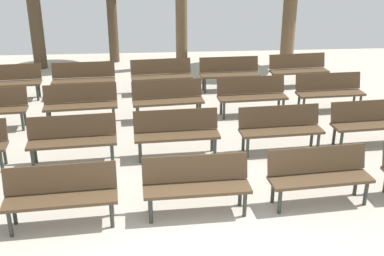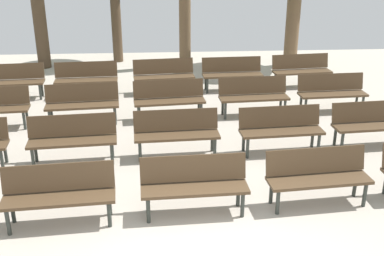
% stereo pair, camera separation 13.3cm
% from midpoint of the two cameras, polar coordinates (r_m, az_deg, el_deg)
% --- Properties ---
extents(bench_r0_c1, '(1.63, 0.61, 0.87)m').
position_cam_midpoint_polar(bench_r0_c1, '(7.17, -15.88, -7.42)').
color(bench_r0_c1, '#4C3823').
rests_on(bench_r0_c1, ground_plane).
extents(bench_r0_c2, '(1.62, 0.56, 0.87)m').
position_cam_midpoint_polar(bench_r0_c2, '(7.18, -0.03, -6.45)').
color(bench_r0_c2, '#4C3823').
rests_on(bench_r0_c2, ground_plane).
extents(bench_r0_c3, '(1.64, 0.63, 0.87)m').
position_cam_midpoint_polar(bench_r0_c3, '(7.68, 14.43, -5.20)').
color(bench_r0_c3, '#4C3823').
rests_on(bench_r0_c3, ground_plane).
extents(bench_r1_c1, '(1.63, 0.61, 0.87)m').
position_cam_midpoint_polar(bench_r1_c1, '(9.00, -14.51, -1.04)').
color(bench_r1_c1, '#4C3823').
rests_on(bench_r1_c1, ground_plane).
extents(bench_r1_c2, '(1.62, 0.57, 0.87)m').
position_cam_midpoint_polar(bench_r1_c2, '(9.00, -2.29, -0.31)').
color(bench_r1_c2, '#4C3823').
rests_on(bench_r1_c2, ground_plane).
extents(bench_r1_c3, '(1.63, 0.60, 0.87)m').
position_cam_midpoint_polar(bench_r1_c3, '(9.34, 10.10, 0.22)').
color(bench_r1_c3, '#4C3823').
rests_on(bench_r1_c3, ground_plane).
extents(bench_r1_c4, '(1.63, 0.61, 0.87)m').
position_cam_midpoint_polar(bench_r1_c4, '(10.11, 20.22, 0.86)').
color(bench_r1_c4, '#4C3823').
rests_on(bench_r1_c4, ground_plane).
extents(bench_r2_c1, '(1.64, 0.62, 0.87)m').
position_cam_midpoint_polar(bench_r2_c1, '(10.84, -13.49, 3.05)').
color(bench_r2_c1, '#4C3823').
rests_on(bench_r2_c1, ground_plane).
extents(bench_r2_c2, '(1.64, 0.63, 0.87)m').
position_cam_midpoint_polar(bench_r2_c2, '(10.85, -3.26, 3.66)').
color(bench_r2_c2, '#4C3823').
rests_on(bench_r2_c2, ground_plane).
extents(bench_r2_c3, '(1.63, 0.59, 0.87)m').
position_cam_midpoint_polar(bench_r2_c3, '(11.18, 6.80, 4.10)').
color(bench_r2_c3, '#4C3823').
rests_on(bench_r2_c3, ground_plane).
extents(bench_r2_c4, '(1.63, 0.57, 0.87)m').
position_cam_midpoint_polar(bench_r2_c4, '(11.82, 15.77, 4.42)').
color(bench_r2_c4, '#4C3823').
rests_on(bench_r2_c4, ground_plane).
extents(bench_r3_c0, '(1.63, 0.61, 0.87)m').
position_cam_midpoint_polar(bench_r3_c0, '(13.03, -21.31, 5.35)').
color(bench_r3_c0, '#4C3823').
rests_on(bench_r3_c0, ground_plane).
extents(bench_r3_c1, '(1.62, 0.57, 0.87)m').
position_cam_midpoint_polar(bench_r3_c1, '(12.71, -13.10, 5.90)').
color(bench_r3_c1, '#4C3823').
rests_on(bench_r3_c1, ground_plane).
extents(bench_r3_c2, '(1.64, 0.63, 0.87)m').
position_cam_midpoint_polar(bench_r3_c2, '(12.74, -3.97, 6.47)').
color(bench_r3_c2, '#4C3823').
rests_on(bench_r3_c2, ground_plane).
extents(bench_r3_c3, '(1.62, 0.55, 0.87)m').
position_cam_midpoint_polar(bench_r3_c3, '(12.96, 4.21, 6.74)').
color(bench_r3_c3, '#4C3823').
rests_on(bench_r3_c3, ground_plane).
extents(bench_r3_c4, '(1.64, 0.64, 0.87)m').
position_cam_midpoint_polar(bench_r3_c4, '(13.58, 12.30, 7.01)').
color(bench_r3_c4, '#4C3823').
rests_on(bench_r3_c4, ground_plane).
extents(tree_1, '(0.36, 0.36, 3.39)m').
position_cam_midpoint_polar(tree_1, '(15.17, -1.53, 13.67)').
color(tree_1, brown).
rests_on(tree_1, ground_plane).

